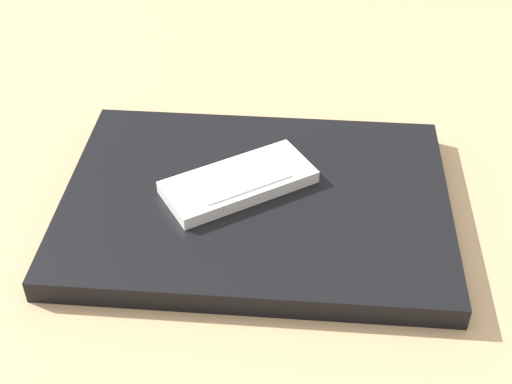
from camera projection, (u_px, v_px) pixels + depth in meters
The scene contains 3 objects.
desk_surface at pixel (233, 191), 61.14cm from camera, with size 120.00×80.00×3.00cm, color tan.
laptop_closed at pixel (256, 203), 56.17cm from camera, with size 30.01×21.82×1.85cm, color black.
cell_phone_on_laptop at pixel (241, 181), 55.88cm from camera, with size 12.79×8.74×1.16cm.
Camera 1 is at (-6.03, -47.02, 40.17)cm, focal length 49.98 mm.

